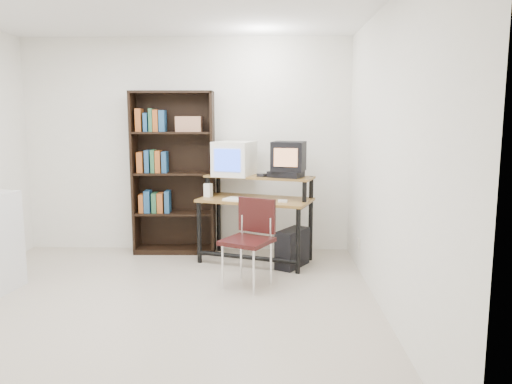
{
  "coord_description": "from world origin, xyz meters",
  "views": [
    {
      "loc": [
        1.03,
        -4.13,
        1.67
      ],
      "look_at": [
        0.88,
        1.1,
        0.86
      ],
      "focal_mm": 35.0,
      "sensor_mm": 36.0,
      "label": 1
    }
  ],
  "objects_px": {
    "computer_desk": "(256,202)",
    "pc_tower": "(292,248)",
    "school_chair": "(251,233)",
    "bookshelf": "(174,171)",
    "crt_tv": "(289,156)",
    "crt_monitor": "(234,159)"
  },
  "relations": [
    {
      "from": "crt_tv",
      "to": "bookshelf",
      "type": "xyz_separation_m",
      "value": [
        -1.38,
        0.39,
        -0.22
      ]
    },
    {
      "from": "pc_tower",
      "to": "bookshelf",
      "type": "relative_size",
      "value": 0.23
    },
    {
      "from": "school_chair",
      "to": "pc_tower",
      "type": "bearing_deg",
      "value": 82.24
    },
    {
      "from": "computer_desk",
      "to": "crt_tv",
      "type": "xyz_separation_m",
      "value": [
        0.37,
        -0.0,
        0.52
      ]
    },
    {
      "from": "crt_tv",
      "to": "school_chair",
      "type": "xyz_separation_m",
      "value": [
        -0.39,
        -0.82,
        -0.69
      ]
    },
    {
      "from": "computer_desk",
      "to": "crt_monitor",
      "type": "xyz_separation_m",
      "value": [
        -0.26,
        0.19,
        0.48
      ]
    },
    {
      "from": "crt_monitor",
      "to": "pc_tower",
      "type": "bearing_deg",
      "value": -12.57
    },
    {
      "from": "school_chair",
      "to": "bookshelf",
      "type": "distance_m",
      "value": 1.63
    },
    {
      "from": "bookshelf",
      "to": "school_chair",
      "type": "bearing_deg",
      "value": -52.12
    },
    {
      "from": "crt_monitor",
      "to": "school_chair",
      "type": "bearing_deg",
      "value": -59.09
    },
    {
      "from": "crt_monitor",
      "to": "pc_tower",
      "type": "xyz_separation_m",
      "value": [
        0.67,
        -0.4,
        -0.96
      ]
    },
    {
      "from": "computer_desk",
      "to": "school_chair",
      "type": "relative_size",
      "value": 1.61
    },
    {
      "from": "crt_tv",
      "to": "school_chair",
      "type": "distance_m",
      "value": 1.14
    },
    {
      "from": "school_chair",
      "to": "bookshelf",
      "type": "height_order",
      "value": "bookshelf"
    },
    {
      "from": "crt_monitor",
      "to": "school_chair",
      "type": "xyz_separation_m",
      "value": [
        0.23,
        -1.01,
        -0.64
      ]
    },
    {
      "from": "crt_monitor",
      "to": "bookshelf",
      "type": "height_order",
      "value": "bookshelf"
    },
    {
      "from": "school_chair",
      "to": "crt_tv",
      "type": "bearing_deg",
      "value": 92.08
    },
    {
      "from": "crt_tv",
      "to": "pc_tower",
      "type": "distance_m",
      "value": 1.03
    },
    {
      "from": "computer_desk",
      "to": "pc_tower",
      "type": "height_order",
      "value": "computer_desk"
    },
    {
      "from": "pc_tower",
      "to": "bookshelf",
      "type": "distance_m",
      "value": 1.73
    },
    {
      "from": "school_chair",
      "to": "bookshelf",
      "type": "bearing_deg",
      "value": 156.85
    },
    {
      "from": "bookshelf",
      "to": "computer_desk",
      "type": "bearing_deg",
      "value": -22.1
    }
  ]
}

